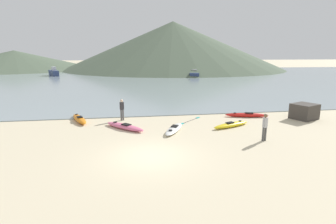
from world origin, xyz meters
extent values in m
plane|color=beige|center=(0.00, 0.00, 0.00)|extent=(400.00, 400.00, 0.00)
cube|color=gray|center=(0.00, 43.50, 0.03)|extent=(160.00, 70.00, 0.06)
cone|color=#4C5B47|center=(-37.21, 81.45, 3.06)|extent=(51.45, 51.45, 6.11)
cone|color=#4C5B47|center=(3.97, 84.60, 3.51)|extent=(49.58, 49.58, 7.02)
cone|color=#4C5B47|center=(14.59, 77.30, 7.77)|extent=(72.32, 72.32, 15.55)
ellipsoid|color=white|center=(1.97, 4.13, 0.14)|extent=(1.98, 3.02, 0.29)
cube|color=black|center=(2.04, 4.27, 0.31)|extent=(0.59, 0.66, 0.05)
cylinder|color=black|center=(1.60, 3.39, 0.30)|extent=(0.25, 0.25, 0.02)
ellipsoid|color=yellow|center=(6.16, 4.53, 0.15)|extent=(3.19, 1.82, 0.31)
cube|color=black|center=(6.01, 4.47, 0.33)|extent=(0.66, 0.53, 0.05)
cylinder|color=black|center=(6.97, 4.89, 0.32)|extent=(0.21, 0.21, 0.02)
ellipsoid|color=red|center=(8.55, 7.14, 0.16)|extent=(3.53, 1.32, 0.33)
cube|color=black|center=(8.72, 7.10, 0.35)|extent=(0.68, 0.44, 0.05)
cylinder|color=black|center=(7.61, 7.35, 0.34)|extent=(0.20, 0.20, 0.02)
ellipsoid|color=orange|center=(-4.75, 7.83, 0.18)|extent=(1.86, 3.42, 0.35)
cube|color=black|center=(-4.69, 7.67, 0.38)|extent=(0.55, 0.70, 0.05)
cylinder|color=black|center=(-5.09, 8.71, 0.36)|extent=(0.22, 0.22, 0.02)
ellipsoid|color=#E5668C|center=(-1.31, 5.21, 0.16)|extent=(2.95, 3.03, 0.31)
cube|color=black|center=(-1.19, 5.08, 0.34)|extent=(0.73, 0.74, 0.05)
cylinder|color=black|center=(-1.97, 5.90, 0.32)|extent=(0.26, 0.26, 0.02)
cylinder|color=#4C4C4C|center=(6.83, 1.35, 0.41)|extent=(0.12, 0.12, 0.83)
cylinder|color=#4C4C4C|center=(6.97, 1.35, 0.41)|extent=(0.12, 0.12, 0.83)
cube|color=#B2B2B7|center=(6.90, 1.35, 1.12)|extent=(0.24, 0.26, 0.59)
cylinder|color=#B2B2B7|center=(6.78, 1.35, 1.14)|extent=(0.09, 0.09, 0.56)
cylinder|color=#B2B2B7|center=(7.02, 1.35, 1.14)|extent=(0.09, 0.09, 0.56)
sphere|color=brown|center=(6.90, 1.35, 1.53)|extent=(0.22, 0.22, 0.22)
cylinder|color=#4C4C4C|center=(-1.57, 7.61, 0.42)|extent=(0.12, 0.12, 0.84)
cylinder|color=#4C4C4C|center=(-1.42, 7.61, 0.42)|extent=(0.12, 0.12, 0.84)
cube|color=#2D2D33|center=(-1.50, 7.61, 1.13)|extent=(0.27, 0.24, 0.59)
cylinder|color=#2D2D33|center=(-1.62, 7.61, 1.15)|extent=(0.09, 0.09, 0.56)
cylinder|color=#2D2D33|center=(-1.37, 7.61, 1.15)|extent=(0.09, 0.09, 0.56)
sphere|color=beige|center=(-1.50, 7.61, 1.55)|extent=(0.23, 0.23, 0.23)
cube|color=navy|center=(13.81, 44.86, 0.52)|extent=(3.30, 6.04, 0.93)
cube|color=silver|center=(13.95, 45.42, 1.31)|extent=(1.58, 1.96, 0.65)
cube|color=black|center=(21.12, 55.07, 0.42)|extent=(3.65, 1.75, 0.73)
cube|color=#8C99A8|center=(20.77, 55.02, 1.04)|extent=(1.15, 0.90, 0.51)
cube|color=navy|center=(-17.87, 52.13, 0.67)|extent=(3.43, 5.32, 1.22)
cube|color=silver|center=(-17.64, 51.66, 1.71)|extent=(1.37, 1.76, 0.85)
cylinder|color=black|center=(3.67, 6.63, 0.01)|extent=(1.37, 1.36, 0.03)
cube|color=teal|center=(2.84, 5.80, 0.01)|extent=(0.44, 0.44, 0.03)
cube|color=teal|center=(4.50, 7.45, 0.01)|extent=(0.44, 0.44, 0.03)
cube|color=#423D38|center=(12.75, 5.87, 0.60)|extent=(2.24, 2.14, 1.21)
camera|label=1|loc=(-1.01, -12.44, 5.07)|focal=28.00mm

